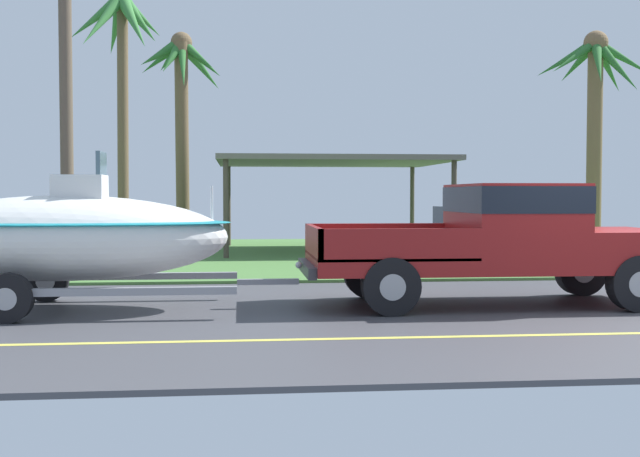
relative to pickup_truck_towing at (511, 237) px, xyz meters
name	(u,v)px	position (x,y,z in m)	size (l,w,h in m)	color
ground	(438,262)	(0.82, 7.57, -1.02)	(36.00, 22.00, 0.11)	#424247
pickup_truck_towing	(511,237)	(0.00, 0.00, 0.00)	(5.57, 2.13, 1.81)	maroon
boat_on_trailer	(62,237)	(-6.55, 0.00, 0.04)	(5.95, 2.33, 2.26)	gray
parked_sedan_near	(502,237)	(1.95, 6.15, -0.34)	(4.43, 1.93, 1.38)	black
carport_awning	(330,163)	(-1.44, 11.16, 1.55)	(6.39, 5.50, 2.69)	#4C4238
palm_tree_near_left	(595,93)	(6.18, 10.56, 3.57)	(3.55, 3.33, 6.37)	brown
palm_tree_far_left	(121,49)	(-7.08, 9.68, 4.43)	(2.50, 3.00, 7.01)	brown
palm_tree_far_right	(182,86)	(-5.83, 13.89, 4.07)	(2.81, 2.98, 6.75)	brown
utility_pole	(65,47)	(-7.27, 3.83, 3.40)	(0.24, 1.80, 8.52)	brown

